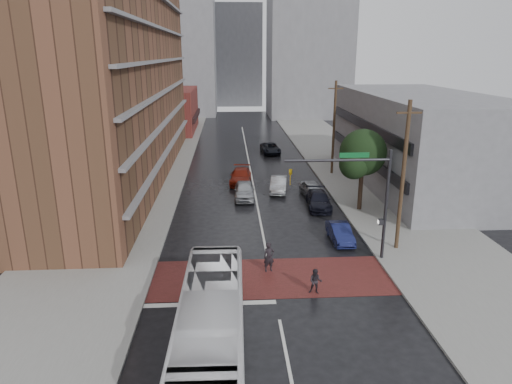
{
  "coord_description": "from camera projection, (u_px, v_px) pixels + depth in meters",
  "views": [
    {
      "loc": [
        -2.35,
        -23.74,
        12.75
      ],
      "look_at": [
        -0.55,
        6.42,
        3.5
      ],
      "focal_mm": 32.0,
      "sensor_mm": 36.0,
      "label": 1
    }
  ],
  "objects": [
    {
      "name": "car_parked_near",
      "position": [
        340.0,
        233.0,
        32.04
      ],
      "size": [
        1.39,
        3.78,
        1.24
      ],
      "primitive_type": "imported",
      "rotation": [
        0.0,
        0.0,
        0.02
      ],
      "color": "#161C4E",
      "rests_on": "ground"
    },
    {
      "name": "signal_mast",
      "position": [
        364.0,
        190.0,
        27.87
      ],
      "size": [
        6.5,
        0.3,
        7.2
      ],
      "color": "#2D2D33",
      "rests_on": "ground"
    },
    {
      "name": "pedestrian_a",
      "position": [
        269.0,
        257.0,
        27.52
      ],
      "size": [
        0.77,
        0.6,
        1.87
      ],
      "primitive_type": "imported",
      "rotation": [
        0.0,
        0.0,
        0.25
      ],
      "color": "black",
      "rests_on": "ground"
    },
    {
      "name": "distant_tower_east",
      "position": [
        309.0,
        25.0,
        90.78
      ],
      "size": [
        16.0,
        14.0,
        36.0
      ],
      "primitive_type": "cube",
      "color": "gray",
      "rests_on": "ground"
    },
    {
      "name": "crosswalk",
      "position": [
        271.0,
        277.0,
        27.01
      ],
      "size": [
        14.0,
        5.0,
        0.02
      ],
      "primitive_type": "cube",
      "color": "maroon",
      "rests_on": "ground"
    },
    {
      "name": "transit_bus",
      "position": [
        211.0,
        327.0,
        19.34
      ],
      "size": [
        2.92,
        11.57,
        3.21
      ],
      "primitive_type": "imported",
      "rotation": [
        0.0,
        0.0,
        -0.02
      ],
      "color": "silver",
      "rests_on": "ground"
    },
    {
      "name": "car_travel_b",
      "position": [
        279.0,
        184.0,
        43.49
      ],
      "size": [
        2.12,
        4.5,
        1.43
      ],
      "primitive_type": "imported",
      "rotation": [
        0.0,
        0.0,
        -0.14
      ],
      "color": "#B6BABF",
      "rests_on": "ground"
    },
    {
      "name": "car_parked_mid",
      "position": [
        319.0,
        200.0,
        38.94
      ],
      "size": [
        2.24,
        4.82,
        1.36
      ],
      "primitive_type": "imported",
      "rotation": [
        0.0,
        0.0,
        -0.07
      ],
      "color": "black",
      "rests_on": "ground"
    },
    {
      "name": "pedestrian_b",
      "position": [
        315.0,
        281.0,
        25.01
      ],
      "size": [
        0.83,
        0.72,
        1.46
      ],
      "primitive_type": "imported",
      "rotation": [
        0.0,
        0.0,
        -0.27
      ],
      "color": "#272127",
      "rests_on": "ground"
    },
    {
      "name": "apartment_block",
      "position": [
        108.0,
        39.0,
        44.54
      ],
      "size": [
        10.0,
        44.0,
        28.0
      ],
      "primitive_type": "cube",
      "color": "brown",
      "rests_on": "ground"
    },
    {
      "name": "distant_tower_west",
      "position": [
        172.0,
        36.0,
        95.5
      ],
      "size": [
        18.0,
        16.0,
        32.0
      ],
      "primitive_type": "cube",
      "color": "gray",
      "rests_on": "ground"
    },
    {
      "name": "suv_travel",
      "position": [
        270.0,
        148.0,
        60.12
      ],
      "size": [
        2.59,
        5.02,
        1.35
      ],
      "primitive_type": "imported",
      "rotation": [
        0.0,
        0.0,
        0.07
      ],
      "color": "black",
      "rests_on": "ground"
    },
    {
      "name": "building_east",
      "position": [
        419.0,
        139.0,
        45.24
      ],
      "size": [
        11.0,
        26.0,
        9.0
      ],
      "primitive_type": "cube",
      "color": "gray",
      "rests_on": "ground"
    },
    {
      "name": "utility_pole_far",
      "position": [
        334.0,
        127.0,
        48.44
      ],
      "size": [
        1.6,
        0.26,
        10.0
      ],
      "color": "#473321",
      "rests_on": "ground"
    },
    {
      "name": "street_tree",
      "position": [
        363.0,
        155.0,
        37.12
      ],
      "size": [
        4.2,
        4.1,
        6.9
      ],
      "color": "#332319",
      "rests_on": "ground"
    },
    {
      "name": "utility_pole_near",
      "position": [
        403.0,
        176.0,
        29.35
      ],
      "size": [
        1.6,
        0.26,
        10.0
      ],
      "color": "#473321",
      "rests_on": "ground"
    },
    {
      "name": "car_travel_c",
      "position": [
        241.0,
        176.0,
        46.32
      ],
      "size": [
        2.47,
        5.17,
        1.46
      ],
      "primitive_type": "imported",
      "rotation": [
        0.0,
        0.0,
        -0.09
      ],
      "color": "maroon",
      "rests_on": "ground"
    },
    {
      "name": "ground",
      "position": [
        272.0,
        281.0,
        26.53
      ],
      "size": [
        160.0,
        160.0,
        0.0
      ],
      "primitive_type": "plane",
      "color": "black",
      "rests_on": "ground"
    },
    {
      "name": "sidewalk_east",
      "position": [
        353.0,
        171.0,
        51.03
      ],
      "size": [
        9.0,
        90.0,
        0.15
      ],
      "primitive_type": "cube",
      "color": "gray",
      "rests_on": "ground"
    },
    {
      "name": "sidewalk_west",
      "position": [
        146.0,
        174.0,
        49.71
      ],
      "size": [
        9.0,
        90.0,
        0.15
      ],
      "primitive_type": "cube",
      "color": "gray",
      "rests_on": "ground"
    },
    {
      "name": "car_travel_a",
      "position": [
        244.0,
        190.0,
        41.43
      ],
      "size": [
        1.93,
        4.54,
        1.53
      ],
      "primitive_type": "imported",
      "rotation": [
        0.0,
        0.0,
        -0.03
      ],
      "color": "#B1B4B9",
      "rests_on": "ground"
    },
    {
      "name": "car_parked_far",
      "position": [
        312.0,
        190.0,
        41.89
      ],
      "size": [
        2.15,
        4.29,
        1.4
      ],
      "primitive_type": "imported",
      "rotation": [
        0.0,
        0.0,
        0.12
      ],
      "color": "#A4A7AB",
      "rests_on": "ground"
    },
    {
      "name": "distant_tower_center",
      "position": [
        237.0,
        56.0,
        113.69
      ],
      "size": [
        12.0,
        10.0,
        24.0
      ],
      "primitive_type": "cube",
      "color": "gray",
      "rests_on": "ground"
    },
    {
      "name": "storefront_west",
      "position": [
        171.0,
        110.0,
        76.36
      ],
      "size": [
        8.0,
        16.0,
        7.0
      ],
      "primitive_type": "cube",
      "color": "maroon",
      "rests_on": "ground"
    }
  ]
}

